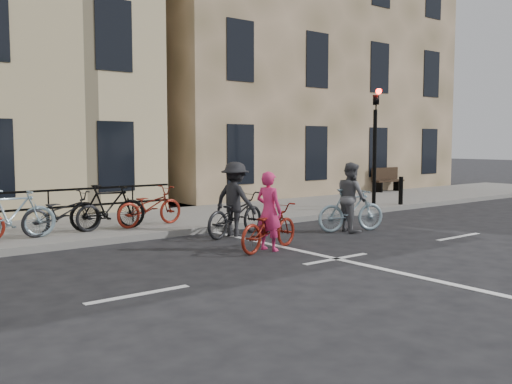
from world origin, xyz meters
TOP-DOWN VIEW (x-y plane):
  - ground at (0.00, 0.00)m, footprint 120.00×120.00m
  - sidewalk at (-4.00, 6.00)m, footprint 46.00×4.00m
  - building_east at (9.00, 13.00)m, footprint 14.00×10.00m
  - traffic_light at (6.20, 4.34)m, footprint 0.18×0.30m
  - bollard_east at (5.00, 4.25)m, footprint 0.14×0.14m
  - bollard_west at (7.40, 4.25)m, footprint 0.14×0.14m
  - bench at (11.00, 7.73)m, footprint 1.60×0.41m
  - parked_bikes at (-4.35, 5.04)m, footprint 8.30×1.23m
  - cyclist_pink at (-0.43, 1.44)m, footprint 1.87×1.06m
  - cyclist_grey at (2.65, 2.06)m, footprint 1.80×1.04m
  - cyclist_dark at (0.07, 3.26)m, footprint 2.02×1.23m

SIDE VIEW (x-z plane):
  - ground at x=0.00m, z-range 0.00..0.00m
  - sidewalk at x=-4.00m, z-range 0.00..0.15m
  - cyclist_pink at x=-0.43m, z-range -0.24..1.34m
  - bollard_east at x=5.00m, z-range 0.15..1.05m
  - bollard_west at x=7.40m, z-range 0.15..1.05m
  - parked_bikes at x=-4.35m, z-range 0.12..1.17m
  - cyclist_dark at x=0.07m, z-range -0.18..1.52m
  - bench at x=11.00m, z-range 0.19..1.16m
  - cyclist_grey at x=2.65m, z-range -0.16..1.52m
  - traffic_light at x=6.20m, z-range 0.50..4.40m
  - building_east at x=9.00m, z-range 0.15..12.15m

